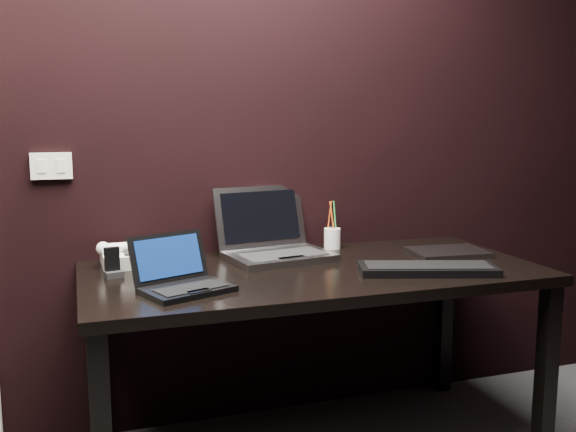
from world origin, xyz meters
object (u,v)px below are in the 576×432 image
object	(u,v)px
netbook	(182,280)
pen_cup	(332,237)
closed_laptop	(448,252)
mobile_phone	(113,266)
silver_laptop	(274,245)
desk	(314,288)
desk_phone	(127,256)
ext_keyboard	(428,269)

from	to	relation	value
netbook	pen_cup	distance (m)	0.86
closed_laptop	pen_cup	xyz separation A→B (m)	(-0.41, 0.27, 0.04)
pen_cup	closed_laptop	bearing A→B (deg)	-33.56
netbook	mobile_phone	size ratio (longest dim) A/B	3.24
silver_laptop	mobile_phone	bearing A→B (deg)	-169.51
netbook	closed_laptop	world-z (taller)	netbook
desk	pen_cup	distance (m)	0.40
desk	closed_laptop	size ratio (longest dim) A/B	5.31
silver_laptop	desk_phone	world-z (taller)	silver_laptop
mobile_phone	closed_laptop	bearing A→B (deg)	-2.60
ext_keyboard	closed_laptop	bearing A→B (deg)	45.62
desk_phone	netbook	bearing A→B (deg)	-70.61
closed_laptop	ext_keyboard	bearing A→B (deg)	-134.38
netbook	silver_laptop	size ratio (longest dim) A/B	0.76
desk	ext_keyboard	bearing A→B (deg)	-27.95
desk	silver_laptop	distance (m)	0.27
desk	netbook	distance (m)	0.55
closed_laptop	mobile_phone	distance (m)	1.34
desk_phone	mobile_phone	size ratio (longest dim) A/B	2.15
mobile_phone	pen_cup	xyz separation A→B (m)	(0.93, 0.21, 0.01)
mobile_phone	ext_keyboard	bearing A→B (deg)	-15.54
mobile_phone	pen_cup	bearing A→B (deg)	12.62
netbook	mobile_phone	xyz separation A→B (m)	(-0.21, 0.26, 0.00)
desk	ext_keyboard	xyz separation A→B (m)	(0.37, -0.20, 0.09)
pen_cup	desk_phone	bearing A→B (deg)	-176.12
silver_laptop	desk_phone	distance (m)	0.58
netbook	desk_phone	distance (m)	0.43
closed_laptop	mobile_phone	size ratio (longest dim) A/B	3.02
silver_laptop	netbook	bearing A→B (deg)	-139.11
silver_laptop	pen_cup	world-z (taller)	silver_laptop
desk_phone	pen_cup	size ratio (longest dim) A/B	1.10
silver_laptop	desk_phone	size ratio (longest dim) A/B	1.98
netbook	mobile_phone	world-z (taller)	netbook
ext_keyboard	desk_phone	world-z (taller)	desk_phone
desk	ext_keyboard	world-z (taller)	ext_keyboard
silver_laptop	mobile_phone	distance (m)	0.65
netbook	ext_keyboard	xyz separation A→B (m)	(0.89, -0.05, -0.02)
desk	silver_laptop	xyz separation A→B (m)	(-0.09, 0.23, 0.13)
desk	pen_cup	xyz separation A→B (m)	(0.20, 0.32, 0.13)
netbook	pen_cup	world-z (taller)	pen_cup
ext_keyboard	mobile_phone	xyz separation A→B (m)	(-1.10, 0.30, 0.02)
closed_laptop	desk_phone	world-z (taller)	desk_phone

